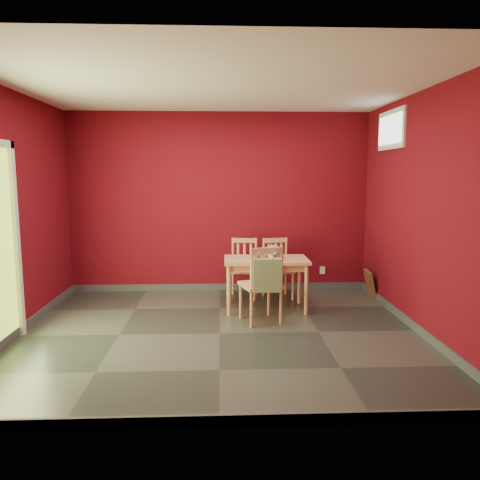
{
  "coord_description": "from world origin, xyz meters",
  "views": [
    {
      "loc": [
        0.01,
        -5.08,
        1.78
      ],
      "look_at": [
        0.25,
        0.45,
        1.0
      ],
      "focal_mm": 35.0,
      "sensor_mm": 36.0,
      "label": 1
    }
  ],
  "objects_px": {
    "cat": "(273,249)",
    "picture_frame": "(370,284)",
    "chair_near": "(262,283)",
    "chair_far_left": "(244,268)",
    "tote_bag": "(267,275)",
    "chair_far_right": "(277,268)",
    "dining_table": "(266,265)"
  },
  "relations": [
    {
      "from": "cat",
      "to": "picture_frame",
      "type": "height_order",
      "value": "cat"
    },
    {
      "from": "chair_near",
      "to": "chair_far_left",
      "type": "bearing_deg",
      "value": 97.63
    },
    {
      "from": "chair_far_left",
      "to": "tote_bag",
      "type": "relative_size",
      "value": 1.88
    },
    {
      "from": "cat",
      "to": "picture_frame",
      "type": "bearing_deg",
      "value": 36.96
    },
    {
      "from": "chair_far_right",
      "to": "chair_near",
      "type": "height_order",
      "value": "chair_near"
    },
    {
      "from": "chair_far_left",
      "to": "picture_frame",
      "type": "relative_size",
      "value": 2.13
    },
    {
      "from": "chair_near",
      "to": "tote_bag",
      "type": "xyz_separation_m",
      "value": [
        0.04,
        -0.22,
        0.15
      ]
    },
    {
      "from": "chair_far_right",
      "to": "tote_bag",
      "type": "xyz_separation_m",
      "value": [
        -0.29,
        -1.38,
        0.19
      ]
    },
    {
      "from": "tote_bag",
      "to": "cat",
      "type": "relative_size",
      "value": 0.99
    },
    {
      "from": "dining_table",
      "to": "chair_far_right",
      "type": "xyz_separation_m",
      "value": [
        0.22,
        0.61,
        -0.16
      ]
    },
    {
      "from": "chair_far_left",
      "to": "chair_far_right",
      "type": "bearing_deg",
      "value": -3.68
    },
    {
      "from": "chair_far_left",
      "to": "cat",
      "type": "xyz_separation_m",
      "value": [
        0.35,
        -0.61,
        0.36
      ]
    },
    {
      "from": "chair_far_left",
      "to": "chair_far_right",
      "type": "distance_m",
      "value": 0.49
    },
    {
      "from": "dining_table",
      "to": "picture_frame",
      "type": "height_order",
      "value": "dining_table"
    },
    {
      "from": "chair_far_left",
      "to": "chair_far_right",
      "type": "relative_size",
      "value": 1.0
    },
    {
      "from": "tote_bag",
      "to": "picture_frame",
      "type": "bearing_deg",
      "value": 38.87
    },
    {
      "from": "tote_bag",
      "to": "picture_frame",
      "type": "height_order",
      "value": "tote_bag"
    },
    {
      "from": "dining_table",
      "to": "chair_near",
      "type": "distance_m",
      "value": 0.58
    },
    {
      "from": "dining_table",
      "to": "cat",
      "type": "distance_m",
      "value": 0.22
    },
    {
      "from": "chair_near",
      "to": "picture_frame",
      "type": "bearing_deg",
      "value": 33.28
    },
    {
      "from": "picture_frame",
      "to": "chair_near",
      "type": "bearing_deg",
      "value": -146.72
    },
    {
      "from": "chair_near",
      "to": "dining_table",
      "type": "bearing_deg",
      "value": 79.49
    },
    {
      "from": "chair_near",
      "to": "cat",
      "type": "relative_size",
      "value": 2.05
    },
    {
      "from": "chair_far_left",
      "to": "cat",
      "type": "distance_m",
      "value": 0.79
    },
    {
      "from": "tote_bag",
      "to": "cat",
      "type": "xyz_separation_m",
      "value": [
        0.15,
        0.8,
        0.17
      ]
    },
    {
      "from": "chair_far_right",
      "to": "cat",
      "type": "relative_size",
      "value": 1.86
    },
    {
      "from": "dining_table",
      "to": "chair_far_left",
      "type": "xyz_separation_m",
      "value": [
        -0.26,
        0.64,
        -0.16
      ]
    },
    {
      "from": "dining_table",
      "to": "cat",
      "type": "relative_size",
      "value": 2.38
    },
    {
      "from": "dining_table",
      "to": "tote_bag",
      "type": "bearing_deg",
      "value": -94.5
    },
    {
      "from": "tote_bag",
      "to": "chair_far_left",
      "type": "bearing_deg",
      "value": 98.15
    },
    {
      "from": "chair_far_left",
      "to": "picture_frame",
      "type": "height_order",
      "value": "chair_far_left"
    },
    {
      "from": "chair_far_right",
      "to": "picture_frame",
      "type": "relative_size",
      "value": 2.14
    }
  ]
}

